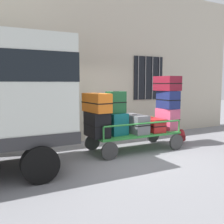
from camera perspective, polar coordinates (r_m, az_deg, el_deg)
ground_plane at (r=6.74m, az=2.63°, el=-9.45°), size 40.00×40.00×0.00m
building_wall at (r=8.52m, az=-5.07°, el=10.79°), size 12.00×0.38×5.00m
luggage_cart at (r=7.23m, az=4.87°, el=-5.16°), size 2.49×1.11×0.48m
cart_railing at (r=7.16m, az=4.90°, el=-2.25°), size 2.37×0.98×0.34m
suitcase_left_bottom at (r=6.62m, az=-3.29°, el=-2.71°), size 0.45×0.79×0.62m
suitcase_left_middle at (r=6.57m, az=-3.36°, el=2.03°), size 0.47×0.92×0.47m
suitcase_midleft_bottom at (r=6.85m, az=1.09°, el=-2.63°), size 0.50×0.47×0.57m
suitcase_midleft_middle at (r=6.83m, az=0.87°, el=2.14°), size 0.50×0.32×0.57m
suitcase_center_bottom at (r=7.17m, az=4.91°, el=-2.54°), size 0.44×0.90×0.50m
suitcase_midright_bottom at (r=7.50m, az=8.46°, el=-2.66°), size 0.43×0.91×0.37m
suitcase_right_bottom at (r=7.81m, az=11.90°, el=-1.48°), size 0.46×0.67×0.61m
suitcase_right_middle at (r=7.75m, az=12.04°, el=2.64°), size 0.43×0.70×0.51m
suitcase_right_top at (r=7.77m, az=11.87°, el=6.09°), size 0.49×0.75×0.42m
backpack at (r=8.28m, az=14.78°, el=-5.12°), size 0.27×0.22×0.44m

